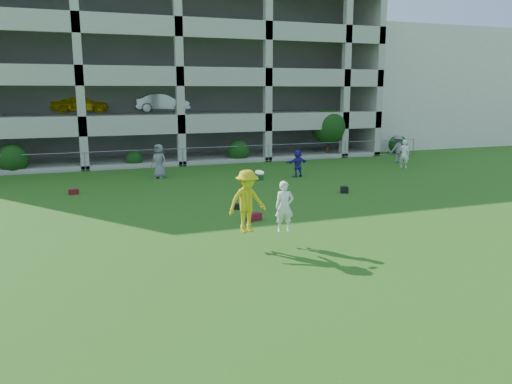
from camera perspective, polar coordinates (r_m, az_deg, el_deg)
name	(u,v)px	position (r m, az deg, el deg)	size (l,w,h in m)	color
ground	(316,255)	(15.14, 6.91, -7.12)	(100.00, 100.00, 0.00)	#235114
stucco_building	(400,89)	(50.37, 16.12, 11.29)	(16.00, 14.00, 10.00)	beige
bystander_c	(159,161)	(28.40, -11.02, 3.48)	(0.93, 0.60, 1.90)	slate
bystander_d	(298,163)	(28.40, 4.79, 3.30)	(1.44, 0.46, 1.55)	#2E2199
bystander_e	(404,154)	(32.93, 16.57, 4.21)	(0.65, 0.43, 1.79)	white
bystander_f	(397,149)	(35.31, 15.84, 4.78)	(1.22, 0.70, 1.88)	slate
bag_red_a	(254,217)	(18.83, -0.24, -2.87)	(0.55, 0.30, 0.28)	#5A0F1F
bag_black_b	(237,207)	(20.63, -2.16, -1.68)	(0.40, 0.25, 0.22)	black
crate_d	(344,190)	(24.27, 10.06, 0.25)	(0.35, 0.35, 0.30)	black
bag_red_f	(74,192)	(25.09, -20.12, 0.02)	(0.45, 0.28, 0.24)	#510E12
bag_green_g	(258,178)	(27.33, 0.28, 1.63)	(0.50, 0.30, 0.25)	#143821
frisbee_contest	(254,202)	(15.29, -0.26, -1.18)	(2.24, 0.93, 2.04)	gold
parking_garage	(157,75)	(40.99, -11.22, 12.98)	(30.00, 14.00, 12.00)	#9E998C
fence	(183,157)	(32.69, -8.38, 4.01)	(36.06, 0.06, 1.20)	gray
shrub_row	(246,140)	(34.48, -1.15, 6.01)	(34.38, 2.52, 3.50)	#163D11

